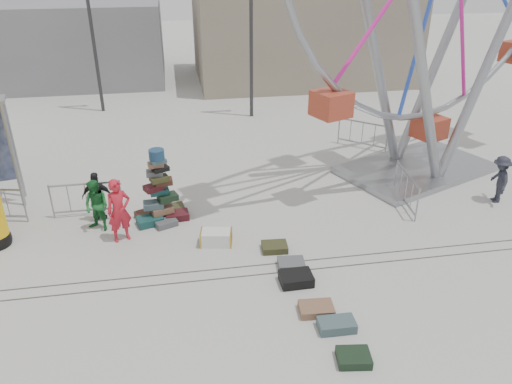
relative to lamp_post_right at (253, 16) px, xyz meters
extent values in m
plane|color=#9E9E99|center=(-3.09, -13.00, -4.48)|extent=(90.00, 90.00, 0.00)
cube|color=#47443F|center=(-3.09, -12.40, -4.48)|extent=(40.00, 0.04, 0.01)
cube|color=#47443F|center=(-3.09, -12.00, -4.48)|extent=(40.00, 0.04, 0.01)
cube|color=gray|center=(3.91, 7.00, -1.98)|extent=(12.00, 8.00, 5.00)
cube|color=gray|center=(-9.09, 9.00, -2.28)|extent=(10.00, 8.00, 4.40)
cylinder|color=#2D2D30|center=(-0.09, 0.00, -0.48)|extent=(0.16, 0.16, 8.00)
cylinder|color=#2D2D30|center=(-7.09, 2.00, -0.48)|extent=(0.16, 0.16, 8.00)
cube|color=#184948|center=(-4.63, -9.43, -4.36)|extent=(0.84, 0.69, 0.24)
cube|color=#49131A|center=(-3.83, -9.23, -4.37)|extent=(0.72, 0.54, 0.22)
cube|color=#452416|center=(-4.73, -8.99, -4.38)|extent=(0.76, 0.67, 0.20)
cube|color=#393B1D|center=(-3.94, -8.79, -4.37)|extent=(0.72, 0.56, 0.22)
cube|color=#56595D|center=(-4.17, -9.60, -4.39)|extent=(0.73, 0.62, 0.18)
cube|color=black|center=(-4.38, -8.71, -4.38)|extent=(0.65, 0.48, 0.20)
cube|color=#875F45|center=(-4.26, -9.20, -4.15)|extent=(0.74, 0.61, 0.20)
cube|color=#455C62|center=(-4.49, -9.22, -3.96)|extent=(0.60, 0.42, 0.18)
cube|color=black|center=(-4.06, -9.17, -3.77)|extent=(0.66, 0.55, 0.18)
cube|color=#184948|center=(-4.29, -9.07, -3.60)|extent=(0.60, 0.46, 0.16)
cube|color=#49131A|center=(-4.44, -9.15, -3.44)|extent=(0.63, 0.57, 0.16)
cube|color=#452416|center=(-4.14, -9.12, -3.28)|extent=(0.52, 0.38, 0.16)
cube|color=#393B1D|center=(-4.25, -9.24, -3.12)|extent=(0.59, 0.49, 0.15)
cube|color=#56595D|center=(-4.37, -9.15, -2.98)|extent=(0.48, 0.34, 0.15)
cube|color=black|center=(-4.19, -9.18, -2.84)|extent=(0.54, 0.45, 0.13)
cube|color=#875F45|center=(-4.32, -9.16, -2.71)|extent=(0.47, 0.35, 0.13)
cube|color=#455C62|center=(-4.23, -9.22, -2.59)|extent=(0.49, 0.42, 0.11)
cylinder|color=navy|center=(-4.26, -9.20, -2.40)|extent=(0.44, 0.44, 0.29)
cube|color=gray|center=(4.72, -7.22, -4.38)|extent=(6.09, 4.96, 0.21)
cylinder|color=gray|center=(3.53, -8.74, -0.26)|extent=(3.51, 1.71, 8.57)
cylinder|color=gray|center=(6.65, -7.44, -0.26)|extent=(3.51, 1.71, 8.57)
cylinder|color=gray|center=(2.80, -6.99, -0.26)|extent=(3.51, 1.71, 8.57)
cylinder|color=gray|center=(5.92, -5.69, -0.26)|extent=(3.51, 1.71, 8.57)
cube|color=#9F3622|center=(4.72, -7.22, -2.90)|extent=(1.24, 1.24, 0.74)
cylinder|color=gray|center=(-8.61, -7.24, -2.82)|extent=(0.11, 0.11, 3.32)
cube|color=silver|center=(-2.81, -10.81, -4.28)|extent=(0.92, 0.63, 0.40)
cube|color=#393B1D|center=(-1.30, -11.37, -4.39)|extent=(0.71, 0.56, 0.18)
cube|color=#56595D|center=(-1.04, -12.23, -4.39)|extent=(0.71, 0.59, 0.19)
cube|color=black|center=(-1.07, -12.87, -4.35)|extent=(0.80, 0.61, 0.26)
cube|color=#875F45|center=(-0.89, -13.99, -4.39)|extent=(0.80, 0.58, 0.19)
cube|color=#455C62|center=(-0.60, -14.58, -4.37)|extent=(0.80, 0.48, 0.23)
cube|color=black|center=(-0.56, -15.52, -4.38)|extent=(0.72, 0.61, 0.20)
imported|color=red|center=(-5.36, -10.13, -3.57)|extent=(0.78, 0.65, 1.82)
imported|color=#1A6A2D|center=(-6.03, -9.48, -3.72)|extent=(0.94, 0.88, 1.53)
imported|color=black|center=(-6.07, -8.92, -3.71)|extent=(0.94, 0.48, 1.54)
imported|color=#21232D|center=(6.18, -9.79, -3.72)|extent=(0.81, 1.10, 1.53)
camera|label=1|loc=(-3.67, -22.38, 2.97)|focal=35.00mm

